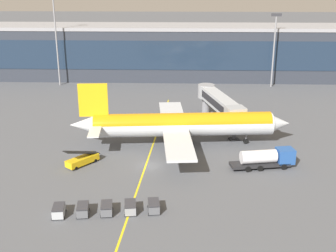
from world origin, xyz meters
The scene contains 14 objects.
ground_plane centered at (0.00, 0.00, 0.00)m, with size 700.00×700.00×0.00m, color #515459.
apron_lead_in_line centered at (-0.71, 2.00, 0.00)m, with size 0.30×80.00×0.01m, color yellow.
terminal_building centered at (17.04, 69.52, 8.24)m, with size 213.13×18.01×16.44m.
main_airliner centered at (5.17, 9.84, 4.17)m, with size 41.92×33.08×12.29m.
jet_bridge centered at (13.08, 22.55, 5.15)m, with size 8.87×21.91×6.85m.
fuel_tanker centered at (19.58, -0.14, 1.75)m, with size 11.07×4.40×3.25m.
belt_loader centered at (-11.69, -0.02, 0.99)m, with size 5.33×6.23×3.49m.
baggage_cart_0 centered at (-11.14, -16.89, 0.78)m, with size 1.93×2.83×1.48m.
baggage_cart_1 centered at (-7.96, -16.47, 0.78)m, with size 1.93×2.83×1.48m.
baggage_cart_2 centered at (-4.79, -16.05, 0.78)m, with size 1.93×2.83×1.48m.
baggage_cart_3 centered at (-1.62, -15.63, 0.78)m, with size 1.93×2.83×1.48m.
baggage_cart_4 centered at (1.55, -15.21, 0.78)m, with size 1.93×2.83×1.48m.
apron_light_mast_1 centered at (31.34, 57.57, 12.43)m, with size 2.80×0.50×20.98m.
apron_light_mast_2 centered at (-31.34, 57.57, 15.23)m, with size 2.80×0.50×26.40m.
Camera 1 is at (5.34, -67.65, 30.51)m, focal length 46.31 mm.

